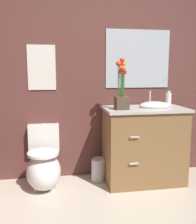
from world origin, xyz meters
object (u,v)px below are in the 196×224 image
object	(u,v)px
toilet	(44,166)
trash_bin	(99,169)
flower_vase	(122,90)
wall_mirror	(138,59)
wall_poster	(42,68)
soap_bottle	(168,99)
vanity_cabinet	(144,144)

from	to	relation	value
toilet	trash_bin	world-z (taller)	toilet
trash_bin	toilet	bearing A→B (deg)	-173.76
toilet	flower_vase	xyz separation A→B (m)	(0.86, -0.11, 0.85)
flower_vase	wall_mirror	xyz separation A→B (m)	(0.30, 0.38, 0.35)
trash_bin	wall_poster	world-z (taller)	wall_poster
soap_bottle	wall_mirror	bearing A→B (deg)	155.98
soap_bottle	trash_bin	bearing A→B (deg)	-177.26
wall_poster	toilet	bearing A→B (deg)	-90.00
vanity_cabinet	soap_bottle	xyz separation A→B (m)	(0.35, 0.14, 0.51)
vanity_cabinet	wall_poster	distance (m)	1.49
vanity_cabinet	wall_mirror	xyz separation A→B (m)	(-0.00, 0.29, 0.99)
vanity_cabinet	trash_bin	distance (m)	0.62
wall_poster	wall_mirror	distance (m)	1.16
vanity_cabinet	wall_poster	xyz separation A→B (m)	(-1.16, 0.29, 0.89)
soap_bottle	wall_poster	xyz separation A→B (m)	(-1.51, 0.16, 0.37)
flower_vase	soap_bottle	world-z (taller)	flower_vase
toilet	trash_bin	distance (m)	0.65
toilet	wall_mirror	bearing A→B (deg)	13.00
toilet	wall_mirror	world-z (taller)	wall_mirror
flower_vase	wall_poster	bearing A→B (deg)	156.37
flower_vase	soap_bottle	bearing A→B (deg)	18.89
toilet	flower_vase	bearing A→B (deg)	-7.26
toilet	flower_vase	world-z (taller)	flower_vase
vanity_cabinet	trash_bin	size ratio (longest dim) A/B	3.93
soap_bottle	trash_bin	size ratio (longest dim) A/B	0.65
trash_bin	wall_poster	size ratio (longest dim) A/B	0.53
vanity_cabinet	flower_vase	xyz separation A→B (m)	(-0.30, -0.08, 0.64)
flower_vase	wall_poster	world-z (taller)	wall_poster
flower_vase	vanity_cabinet	bearing A→B (deg)	15.57
flower_vase	trash_bin	xyz separation A→B (m)	(-0.22, 0.18, -0.96)
toilet	flower_vase	distance (m)	1.22
vanity_cabinet	soap_bottle	bearing A→B (deg)	21.66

